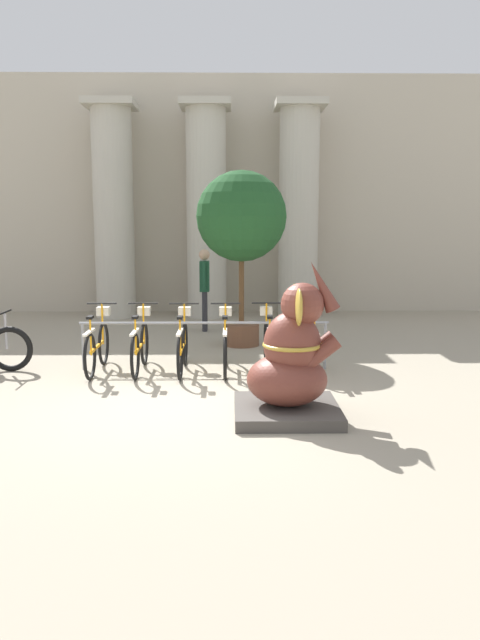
# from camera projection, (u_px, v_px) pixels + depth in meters

# --- Properties ---
(ground_plane) EXTENTS (60.00, 60.00, 0.00)m
(ground_plane) POSITION_uv_depth(u_px,v_px,m) (185.00, 405.00, 8.02)
(ground_plane) COLOR #9E937F
(building_facade) EXTENTS (20.00, 0.20, 6.00)m
(building_facade) POSITION_uv_depth(u_px,v_px,m) (208.00, 196.00, 16.05)
(building_facade) COLOR #BCB29E
(building_facade) RESTS_ON ground_plane
(column_left) EXTENTS (1.20, 1.20, 5.16)m
(column_left) POSITION_uv_depth(u_px,v_px,m) (114.00, 210.00, 15.09)
(column_left) COLOR #BCB7A8
(column_left) RESTS_ON ground_plane
(column_middle) EXTENTS (1.20, 1.20, 5.16)m
(column_middle) POSITION_uv_depth(u_px,v_px,m) (206.00, 210.00, 15.12)
(column_middle) COLOR #BCB7A8
(column_middle) RESTS_ON ground_plane
(column_right) EXTENTS (1.20, 1.20, 5.16)m
(column_right) POSITION_uv_depth(u_px,v_px,m) (299.00, 210.00, 15.15)
(column_right) COLOR #BCB7A8
(column_right) RESTS_ON ground_plane
(bike_rack) EXTENTS (3.94, 0.05, 0.77)m
(bike_rack) POSITION_uv_depth(u_px,v_px,m) (204.00, 332.00, 9.85)
(bike_rack) COLOR gray
(bike_rack) RESTS_ON ground_plane
(bicycle_0) EXTENTS (0.48, 1.72, 1.03)m
(bicycle_0) POSITION_uv_depth(u_px,v_px,m) (97.00, 345.00, 9.74)
(bicycle_0) COLOR black
(bicycle_0) RESTS_ON ground_plane
(bicycle_1) EXTENTS (0.48, 1.72, 1.03)m
(bicycle_1) POSITION_uv_depth(u_px,v_px,m) (140.00, 345.00, 9.75)
(bicycle_1) COLOR black
(bicycle_1) RESTS_ON ground_plane
(bicycle_2) EXTENTS (0.48, 1.72, 1.03)m
(bicycle_2) POSITION_uv_depth(u_px,v_px,m) (183.00, 346.00, 9.73)
(bicycle_2) COLOR black
(bicycle_2) RESTS_ON ground_plane
(bicycle_3) EXTENTS (0.48, 1.72, 1.03)m
(bicycle_3) POSITION_uv_depth(u_px,v_px,m) (225.00, 345.00, 9.74)
(bicycle_3) COLOR black
(bicycle_3) RESTS_ON ground_plane
(bicycle_4) EXTENTS (0.48, 1.72, 1.03)m
(bicycle_4) POSITION_uv_depth(u_px,v_px,m) (268.00, 345.00, 9.79)
(bicycle_4) COLOR black
(bicycle_4) RESTS_ON ground_plane
(bicycle_5) EXTENTS (0.48, 1.72, 1.03)m
(bicycle_5) POSITION_uv_depth(u_px,v_px,m) (310.00, 345.00, 9.78)
(bicycle_5) COLOR black
(bicycle_5) RESTS_ON ground_plane
(elephant_statue) EXTENTS (1.25, 1.25, 1.91)m
(elephant_statue) POSITION_uv_depth(u_px,v_px,m) (291.00, 364.00, 7.43)
(elephant_statue) COLOR #4C4742
(elephant_statue) RESTS_ON ground_plane
(person_pedestrian) EXTENTS (0.23, 0.47, 1.76)m
(person_pedestrian) POSITION_uv_depth(u_px,v_px,m) (205.00, 282.00, 13.31)
(person_pedestrian) COLOR #28282D
(person_pedestrian) RESTS_ON ground_plane
(potted_tree) EXTENTS (1.68, 1.68, 3.27)m
(potted_tree) POSITION_uv_depth(u_px,v_px,m) (241.00, 221.00, 11.54)
(potted_tree) COLOR brown
(potted_tree) RESTS_ON ground_plane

